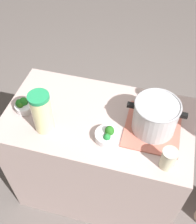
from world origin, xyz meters
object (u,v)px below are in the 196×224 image
object	(u,v)px
lemonade_pitcher	(42,112)
mason_jar	(168,159)
broccoli_bowl_front	(107,135)
broccoli_bowl_center	(24,105)
cooking_pot	(155,116)

from	to	relation	value
lemonade_pitcher	mason_jar	xyz separation A→B (m)	(0.68, -0.07, -0.07)
broccoli_bowl_front	broccoli_bowl_center	distance (m)	0.53
cooking_pot	broccoli_bowl_front	bearing A→B (deg)	-148.79
cooking_pot	broccoli_bowl_center	world-z (taller)	cooking_pot
broccoli_bowl_front	cooking_pot	bearing A→B (deg)	31.21
cooking_pot	broccoli_bowl_front	size ratio (longest dim) A/B	2.39
cooking_pot	mason_jar	world-z (taller)	cooking_pot
cooking_pot	lemonade_pitcher	bearing A→B (deg)	-165.35
broccoli_bowl_center	cooking_pot	bearing A→B (deg)	4.30
cooking_pot	mason_jar	size ratio (longest dim) A/B	2.57
mason_jar	broccoli_bowl_center	size ratio (longest dim) A/B	1.09
lemonade_pitcher	broccoli_bowl_front	bearing A→B (deg)	2.29
lemonade_pitcher	mason_jar	distance (m)	0.69
broccoli_bowl_front	broccoli_bowl_center	bearing A→B (deg)	171.21
cooking_pot	broccoli_bowl_center	size ratio (longest dim) A/B	2.79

